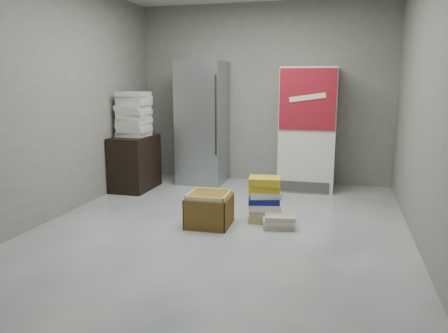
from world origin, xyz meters
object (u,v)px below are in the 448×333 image
object	(u,v)px
wood_shelf	(135,163)
cardboard_box	(209,212)
phonebook_stack_main	(264,199)
coke_cooler	(308,129)
steel_fridge	(203,123)

from	to	relation	value
wood_shelf	cardboard_box	bearing A→B (deg)	-40.45
wood_shelf	phonebook_stack_main	size ratio (longest dim) A/B	1.53
phonebook_stack_main	cardboard_box	bearing A→B (deg)	-164.10
coke_cooler	cardboard_box	distance (m)	2.38
coke_cooler	phonebook_stack_main	bearing A→B (deg)	-100.97
coke_cooler	phonebook_stack_main	world-z (taller)	coke_cooler
steel_fridge	wood_shelf	world-z (taller)	steel_fridge
steel_fridge	phonebook_stack_main	world-z (taller)	steel_fridge
steel_fridge	coke_cooler	xyz separation A→B (m)	(1.65, -0.01, -0.05)
steel_fridge	coke_cooler	bearing A→B (deg)	-0.18
wood_shelf	phonebook_stack_main	world-z (taller)	wood_shelf
coke_cooler	cardboard_box	world-z (taller)	coke_cooler
steel_fridge	phonebook_stack_main	bearing A→B (deg)	-53.27
phonebook_stack_main	coke_cooler	bearing A→B (deg)	65.95
coke_cooler	cardboard_box	xyz separation A→B (m)	(-0.91, -2.07, -0.75)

